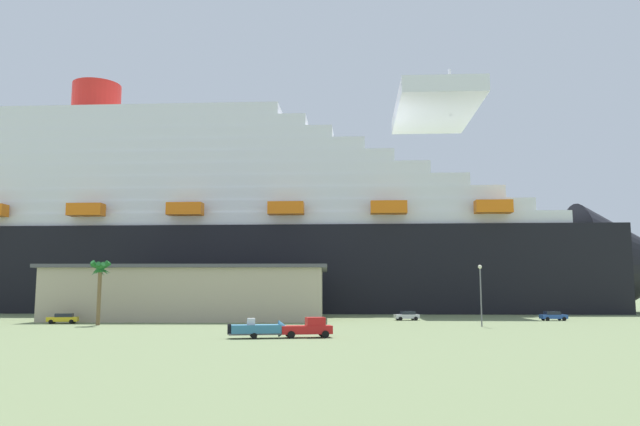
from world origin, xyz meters
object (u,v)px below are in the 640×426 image
object	(u,v)px
pickup_truck	(308,328)
parked_car_yellow_taxi	(63,318)
cruise_ship	(188,233)
palm_tree	(100,273)
street_lamp	(481,287)
parked_car_blue_suv	(553,316)
parked_car_silver_sedan	(407,316)
small_boat_on_trailer	(262,329)

from	to	relation	value
pickup_truck	parked_car_yellow_taxi	bearing A→B (deg)	141.97
cruise_ship	parked_car_yellow_taxi	world-z (taller)	cruise_ship
palm_tree	street_lamp	size ratio (longest dim) A/B	1.10
parked_car_blue_suv	parked_car_silver_sedan	xyz separation A→B (m)	(-25.04, 1.76, -0.00)
cruise_ship	parked_car_blue_suv	distance (m)	90.51
cruise_ship	parked_car_blue_suv	world-z (taller)	cruise_ship
street_lamp	cruise_ship	bearing A→B (deg)	129.32
pickup_truck	parked_car_silver_sedan	world-z (taller)	pickup_truck
pickup_truck	parked_car_yellow_taxi	xyz separation A→B (m)	(-38.41, 30.04, -0.21)
palm_tree	parked_car_yellow_taxi	world-z (taller)	palm_tree
cruise_ship	palm_tree	world-z (taller)	cruise_ship
parked_car_blue_suv	small_boat_on_trailer	bearing A→B (deg)	-140.64
palm_tree	parked_car_blue_suv	xyz separation A→B (m)	(73.82, 12.51, -6.90)
parked_car_silver_sedan	cruise_ship	bearing A→B (deg)	134.65
pickup_truck	parked_car_blue_suv	size ratio (longest dim) A/B	1.29
palm_tree	parked_car_silver_sedan	bearing A→B (deg)	16.31
parked_car_yellow_taxi	palm_tree	bearing A→B (deg)	-33.05
cruise_ship	palm_tree	bearing A→B (deg)	-90.86
parked_car_blue_suv	pickup_truck	bearing A→B (deg)	-138.09
cruise_ship	street_lamp	bearing A→B (deg)	-50.68
small_boat_on_trailer	cruise_ship	bearing A→B (deg)	105.98
pickup_truck	parked_car_silver_sedan	size ratio (longest dim) A/B	1.33
street_lamp	parked_car_silver_sedan	xyz separation A→B (m)	(-7.66, 19.32, -4.85)
parked_car_blue_suv	cruise_ship	bearing A→B (deg)	145.44
pickup_truck	street_lamp	bearing A→B (deg)	39.32
cruise_ship	small_boat_on_trailer	world-z (taller)	cruise_ship
parked_car_blue_suv	parked_car_yellow_taxi	distance (m)	81.17
palm_tree	parked_car_blue_suv	distance (m)	75.19
parked_car_silver_sedan	small_boat_on_trailer	bearing A→B (deg)	-118.80
pickup_truck	parked_car_silver_sedan	xyz separation A→B (m)	(17.33, 39.79, -0.21)
small_boat_on_trailer	parked_car_silver_sedan	size ratio (longest dim) A/B	1.69
street_lamp	parked_car_blue_suv	size ratio (longest dim) A/B	1.96
palm_tree	parked_car_yellow_taxi	xyz separation A→B (m)	(-6.96, 4.53, -6.90)
street_lamp	parked_car_silver_sedan	bearing A→B (deg)	111.61
small_boat_on_trailer	parked_car_silver_sedan	bearing A→B (deg)	61.20
cruise_ship	small_boat_on_trailer	distance (m)	94.53
palm_tree	parked_car_blue_suv	world-z (taller)	palm_tree
small_boat_on_trailer	palm_tree	distance (m)	37.93
pickup_truck	parked_car_yellow_taxi	world-z (taller)	pickup_truck
street_lamp	parked_car_blue_suv	bearing A→B (deg)	45.28
street_lamp	parked_car_yellow_taxi	bearing A→B (deg)	171.41
small_boat_on_trailer	parked_car_silver_sedan	xyz separation A→B (m)	(22.33, 40.61, -0.13)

